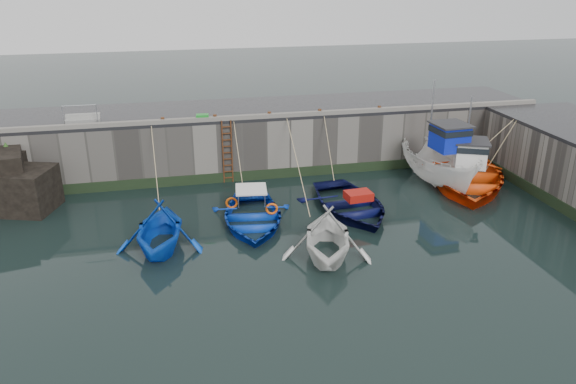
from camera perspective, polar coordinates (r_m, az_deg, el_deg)
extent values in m
plane|color=black|center=(20.04, 3.16, -8.46)|extent=(120.00, 120.00, 0.00)
cube|color=slate|center=(30.74, -3.02, 5.59)|extent=(30.00, 5.00, 3.00)
cube|color=black|center=(30.34, -3.08, 8.45)|extent=(30.00, 5.00, 0.16)
cube|color=slate|center=(28.05, -2.28, 7.73)|extent=(30.00, 0.30, 0.20)
cube|color=black|center=(28.76, -2.12, 1.81)|extent=(30.00, 0.08, 0.50)
cube|color=black|center=(27.28, 26.65, -1.76)|extent=(0.08, 15.00, 0.50)
cube|color=black|center=(27.40, -25.18, 0.18)|extent=(2.96, 2.83, 1.90)
cube|color=black|center=(28.68, -26.73, 1.25)|extent=(2.01, 1.83, 2.30)
cone|color=#2D591E|center=(27.05, -26.13, 1.41)|extent=(0.44, 0.44, 0.45)
cone|color=#2D591E|center=(28.40, -26.74, 4.13)|extent=(0.44, 0.44, 0.45)
cylinder|color=#3F1E0F|center=(27.99, -6.63, 4.03)|extent=(0.07, 0.07, 3.20)
cylinder|color=#3F1E0F|center=(28.04, -5.73, 4.10)|extent=(0.07, 0.07, 3.20)
cube|color=#3F1E0F|center=(28.43, -6.06, 1.46)|extent=(0.44, 0.06, 0.05)
cube|color=#3F1E0F|center=(28.32, -6.09, 2.09)|extent=(0.44, 0.06, 0.05)
cube|color=#3F1E0F|center=(28.21, -6.12, 2.72)|extent=(0.44, 0.06, 0.05)
cube|color=#3F1E0F|center=(28.10, -6.14, 3.35)|extent=(0.44, 0.06, 0.05)
cube|color=#3F1E0F|center=(28.00, -6.17, 3.99)|extent=(0.44, 0.06, 0.05)
cube|color=#3F1E0F|center=(27.90, -6.20, 4.64)|extent=(0.44, 0.06, 0.05)
cube|color=#3F1E0F|center=(27.81, -6.23, 5.29)|extent=(0.44, 0.06, 0.05)
cube|color=#3F1E0F|center=(27.72, -6.25, 5.94)|extent=(0.44, 0.06, 0.05)
cube|color=#3F1E0F|center=(27.63, -6.28, 6.60)|extent=(0.44, 0.06, 0.05)
imported|color=blue|center=(22.42, -12.75, -5.52)|extent=(4.20, 4.69, 2.22)
imported|color=#0C37B4|center=(23.90, -3.65, -3.19)|extent=(4.35, 5.64, 1.08)
imported|color=silver|center=(21.34, 3.94, -6.46)|extent=(4.65, 5.06, 2.24)
imported|color=#090C38|center=(25.23, 6.32, -1.88)|extent=(4.45, 5.90, 1.16)
imported|color=white|center=(28.88, 15.11, 2.33)|extent=(2.68, 6.18, 2.33)
cube|color=#0C1EB8|center=(27.87, 16.09, 5.34)|extent=(1.50, 1.59, 1.20)
cube|color=black|center=(27.78, 16.17, 6.04)|extent=(1.56, 1.66, 0.28)
cube|color=#262628|center=(27.71, 16.23, 6.61)|extent=(1.71, 1.81, 0.08)
cylinder|color=#A5A8AD|center=(29.12, 14.42, 8.04)|extent=(0.08, 0.08, 3.00)
imported|color=#F7450D|center=(29.29, 17.58, 1.52)|extent=(7.93, 9.04, 1.56)
cube|color=white|center=(28.29, 18.01, 3.72)|extent=(1.88, 1.93, 1.20)
cube|color=black|center=(28.19, 18.09, 4.40)|extent=(1.96, 2.01, 0.28)
cube|color=#262628|center=(28.11, 18.16, 4.96)|extent=(2.15, 2.20, 0.08)
cylinder|color=#A5A8AD|center=(29.77, 17.86, 6.42)|extent=(0.08, 0.08, 3.00)
cube|color=#188724|center=(27.82, -8.69, 7.49)|extent=(0.63, 0.44, 0.31)
cylinder|color=#A5A8AD|center=(28.36, -21.86, 7.17)|extent=(0.05, 0.05, 1.00)
cylinder|color=#A5A8AD|center=(28.15, -18.83, 7.47)|extent=(0.05, 0.05, 1.00)
cylinder|color=#A5A8AD|center=(28.15, -20.47, 8.22)|extent=(1.50, 0.05, 0.05)
cube|color=gray|center=(28.83, -20.13, 6.78)|extent=(1.60, 0.35, 0.18)
cube|color=gray|center=(29.12, -20.10, 7.29)|extent=(1.60, 0.35, 0.18)
cylinder|color=#3F1E0F|center=(27.72, -12.62, 7.13)|extent=(0.18, 0.18, 0.28)
cylinder|color=#3F1E0F|center=(27.82, -7.43, 7.53)|extent=(0.18, 0.18, 0.28)
cylinder|color=#3F1E0F|center=(28.17, -1.91, 7.88)|extent=(0.18, 0.18, 0.28)
cylinder|color=#3F1E0F|center=(28.74, 3.24, 8.14)|extent=(0.18, 0.18, 0.28)
cylinder|color=#3F1E0F|center=(29.75, 9.25, 8.37)|extent=(0.18, 0.18, 0.28)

